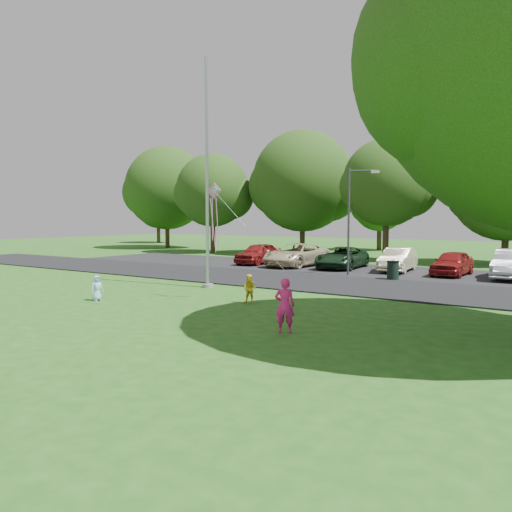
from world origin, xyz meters
The scene contains 13 objects.
ground centered at (0.00, 0.00, 0.00)m, with size 120.00×120.00×0.00m, color #225A17.
park_road centered at (0.00, 9.00, 0.03)m, with size 60.00×6.00×0.06m, color black.
parking_strip centered at (0.00, 15.50, 0.03)m, with size 42.00×7.00×0.06m, color black.
flagpole centered at (-3.50, 5.00, 4.17)m, with size 0.50×0.50×10.00m.
street_lamp centered at (0.16, 12.61, 3.41)m, with size 1.52×0.74×5.68m.
trash_can centered at (2.55, 11.99, 0.49)m, with size 0.61×0.61×0.97m.
tree_row centered at (1.59, 24.23, 5.71)m, with size 64.35×11.94×10.88m.
horizon_trees centered at (4.06, 33.88, 4.30)m, with size 77.46×7.20×7.02m.
parked_cars centered at (-0.75, 15.42, 0.75)m, with size 16.63×5.32×1.47m.
woman centered at (3.76, -0.71, 0.74)m, with size 0.54×0.35×1.48m, color #F72181.
child_yellow centered at (0.39, 2.59, 0.53)m, with size 0.51×0.40×1.06m, color yellow.
child_blue centered at (-4.69, -0.05, 0.48)m, with size 0.47×0.30×0.96m, color #A6D1FF.
kite centered at (-1.05, 2.45, 3.60)m, with size 5.22×3.50×2.70m.
Camera 1 is at (10.38, -12.14, 3.07)m, focal length 35.00 mm.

